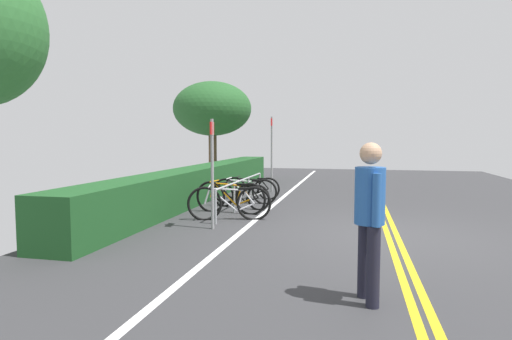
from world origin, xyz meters
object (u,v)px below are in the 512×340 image
at_px(pedestrian, 370,211).
at_px(bike_rack, 242,187).
at_px(bicycle_2, 240,196).
at_px(bicycle_3, 245,191).
at_px(sign_post_near, 212,163).
at_px(bicycle_1, 230,197).
at_px(sign_post_far, 272,147).
at_px(tree_mid, 212,109).
at_px(bicycle_0, 229,203).
at_px(bicycle_4, 252,188).

bearing_deg(pedestrian, bike_rack, 27.44).
relative_size(bicycle_2, bicycle_3, 0.92).
bearing_deg(bike_rack, sign_post_near, -177.91).
distance_m(bicycle_1, pedestrian, 5.76).
distance_m(sign_post_far, tree_mid, 4.78).
xyz_separation_m(bicycle_2, sign_post_near, (-2.49, -0.12, 0.98)).
bearing_deg(tree_mid, bicycle_1, -158.08).
height_order(bike_rack, bicycle_0, bicycle_0).
relative_size(bicycle_2, bicycle_4, 0.99).
height_order(bicycle_1, pedestrian, pedestrian).
height_order(bicycle_4, tree_mid, tree_mid).
distance_m(bicycle_0, sign_post_near, 1.33).
bearing_deg(bicycle_2, bicycle_3, 6.65).
xyz_separation_m(pedestrian, sign_post_near, (3.12, 2.84, 0.29)).
bearing_deg(bicycle_1, sign_post_far, -2.98).
bearing_deg(tree_mid, bicycle_4, -149.70).
height_order(bike_rack, pedestrian, pedestrian).
distance_m(bicycle_4, tree_mid, 6.29).
xyz_separation_m(sign_post_far, tree_mid, (3.27, 3.15, 1.49)).
xyz_separation_m(bike_rack, bicycle_1, (-0.78, 0.07, -0.17)).
relative_size(bicycle_4, sign_post_far, 0.68).
bearing_deg(bike_rack, bicycle_3, 8.78).
xyz_separation_m(pedestrian, sign_post_far, (8.91, 2.80, 0.47)).
distance_m(bicycle_4, pedestrian, 7.90).
relative_size(bike_rack, bicycle_3, 2.35).
relative_size(bike_rack, sign_post_near, 1.97).
xyz_separation_m(bicycle_4, tree_mid, (4.93, 2.88, 2.64)).
bearing_deg(bicycle_1, bike_rack, -5.24).
xyz_separation_m(bicycle_1, tree_mid, (7.30, 2.94, 2.59)).
bearing_deg(bicycle_3, bicycle_2, -173.35).
relative_size(pedestrian, sign_post_far, 0.70).
distance_m(pedestrian, tree_mid, 13.69).
relative_size(bike_rack, sign_post_far, 1.71).
bearing_deg(bicycle_1, tree_mid, 21.92).
bearing_deg(bike_rack, bicycle_4, 4.71).
xyz_separation_m(bicycle_0, bicycle_1, (0.80, 0.22, 0.00)).
xyz_separation_m(bicycle_1, pedestrian, (-4.87, -3.01, 0.63)).
bearing_deg(bicycle_1, bicycle_2, -3.71).
relative_size(bicycle_2, sign_post_far, 0.67).
relative_size(bicycle_3, sign_post_near, 0.84).
distance_m(bike_rack, bicycle_2, 0.23).
bearing_deg(tree_mid, bike_rack, -155.23).
height_order(bicycle_1, sign_post_far, sign_post_far).
height_order(bicycle_1, bicycle_4, bicycle_1).
height_order(bicycle_1, bicycle_2, bicycle_1).
bearing_deg(bicycle_2, tree_mid, 24.47).
distance_m(sign_post_near, tree_mid, 9.71).
bearing_deg(bicycle_4, bicycle_3, -178.93).
relative_size(bicycle_2, pedestrian, 0.95).
distance_m(bicycle_2, bicycle_4, 1.64).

